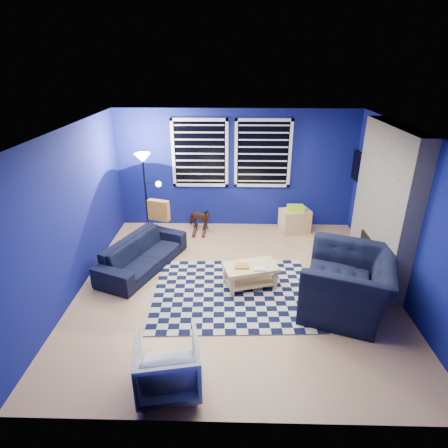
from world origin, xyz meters
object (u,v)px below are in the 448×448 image
rocking_horse (199,219)px  cabinet (295,220)px  sofa (143,254)px  floor_lamp (145,170)px  armchair_big (347,283)px  coffee_table (250,272)px  tv (361,170)px  armchair_bent (168,366)px

rocking_horse → cabinet: cabinet is taller
sofa → floor_lamp: bearing=28.6°
armchair_big → coffee_table: 1.48m
coffee_table → armchair_big: bearing=-21.3°
rocking_horse → cabinet: bearing=-64.0°
rocking_horse → coffee_table: 2.32m
tv → armchair_big: size_ratio=0.74×
rocking_horse → floor_lamp: (-0.99, -0.32, 1.14)m
tv → floor_lamp: bearing=-176.6°
tv → floor_lamp: size_ratio=0.57×
armchair_bent → coffee_table: armchair_bent is taller
sofa → armchair_bent: (0.87, -2.63, 0.05)m
armchair_big → cabinet: (-0.34, 2.69, -0.18)m
coffee_table → floor_lamp: floor_lamp is taller
armchair_big → coffee_table: (-1.37, 0.53, -0.15)m
armchair_bent → coffee_table: 2.27m
armchair_big → armchair_bent: size_ratio=1.92×
armchair_big → rocking_horse: bearing=-118.3°
tv → armchair_bent: tv is taller
armchair_big → sofa: bearing=-89.4°
tv → cabinet: tv is taller
coffee_table → floor_lamp: (-1.99, 1.77, 1.15)m
armchair_bent → armchair_big: bearing=-157.6°
tv → sofa: bearing=-160.5°
tv → armchair_big: bearing=-108.3°
tv → cabinet: 1.65m
armchair_big → tv: bearing=-178.6°
rocking_horse → coffee_table: size_ratio=0.59×
tv → armchair_bent: 5.29m
cabinet → floor_lamp: floor_lamp is taller
tv → armchair_bent: size_ratio=1.41×
tv → floor_lamp: 4.21m
sofa → coffee_table: 1.95m
armchair_bent → cabinet: (2.01, 4.21, -0.06)m
tv → coffee_table: (-2.22, -2.03, -1.11)m
armchair_bent → floor_lamp: floor_lamp is taller
rocking_horse → sofa: bearing=174.4°
tv → floor_lamp: floor_lamp is taller
sofa → armchair_big: 3.42m
coffee_table → cabinet: bearing=64.6°
coffee_table → floor_lamp: size_ratio=0.53×
armchair_big → rocking_horse: size_ratio=2.47×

